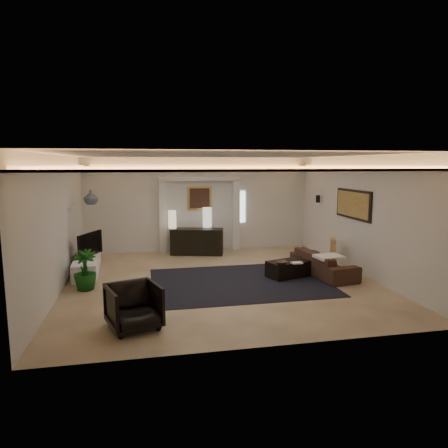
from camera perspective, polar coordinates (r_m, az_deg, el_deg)
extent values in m
plane|color=#CFAD87|center=(9.47, -0.47, -8.07)|extent=(7.00, 7.00, 0.00)
plane|color=white|center=(9.08, -0.49, 9.75)|extent=(7.00, 7.00, 0.00)
plane|color=silver|center=(12.60, -3.52, 2.80)|extent=(7.00, 0.00, 7.00)
plane|color=silver|center=(5.82, 6.11, -4.00)|extent=(7.00, 0.00, 7.00)
plane|color=silver|center=(9.17, -22.48, 0.01)|extent=(0.00, 7.00, 7.00)
plane|color=silver|center=(10.41, 18.80, 1.14)|extent=(0.00, 7.00, 7.00)
cube|color=silver|center=(9.08, -0.49, 7.99)|extent=(7.00, 7.00, 0.04)
cube|color=white|center=(12.84, 2.48, 2.47)|extent=(0.25, 0.03, 1.00)
cube|color=black|center=(9.37, 2.19, -8.23)|extent=(4.00, 3.00, 0.01)
cube|color=silver|center=(12.43, -8.69, 1.02)|extent=(0.22, 0.20, 2.20)
cube|color=silver|center=(12.75, 1.69, 1.30)|extent=(0.22, 0.20, 2.20)
cube|color=silver|center=(12.44, -3.49, 6.42)|extent=(2.52, 0.20, 0.12)
cube|color=tan|center=(12.55, -3.51, 3.69)|extent=(0.74, 0.04, 0.74)
cube|color=#4C2D1E|center=(12.52, -3.49, 3.68)|extent=(0.62, 0.02, 0.62)
cube|color=black|center=(10.63, 17.91, 2.69)|extent=(0.04, 1.64, 0.74)
cube|color=tan|center=(10.61, 17.80, 2.68)|extent=(0.02, 1.50, 0.62)
cylinder|color=black|center=(12.27, 13.21, 3.52)|extent=(0.12, 0.12, 0.22)
cube|color=silver|center=(10.51, -20.79, 2.21)|extent=(0.10, 0.55, 0.04)
cube|color=#2C2119|center=(12.07, -3.87, -2.50)|extent=(1.63, 0.87, 0.78)
cylinder|color=beige|center=(12.13, -7.38, 0.81)|extent=(0.30, 0.30, 0.53)
cylinder|color=beige|center=(12.24, -2.41, 0.95)|extent=(0.32, 0.32, 0.60)
cube|color=white|center=(10.65, -18.88, -5.41)|extent=(0.67, 2.23, 0.41)
imported|color=black|center=(10.60, -18.98, -2.61)|extent=(0.99, 0.55, 0.59)
cylinder|color=black|center=(11.30, -18.50, -2.45)|extent=(0.16, 0.16, 0.38)
imported|color=slate|center=(10.90, -18.42, 3.63)|extent=(0.36, 0.36, 0.38)
imported|color=#103F10|center=(9.21, -19.20, -6.21)|extent=(0.55, 0.55, 0.88)
imported|color=black|center=(10.19, 13.93, -5.44)|extent=(2.06, 1.03, 0.58)
cube|color=beige|center=(9.74, 14.72, -4.54)|extent=(0.67, 0.57, 0.07)
cube|color=tan|center=(10.97, 15.23, -3.11)|extent=(0.27, 0.44, 0.42)
cube|color=black|center=(9.86, 9.15, -6.27)|extent=(1.13, 0.84, 0.38)
imported|color=#433425|center=(9.47, 8.18, -5.38)|extent=(0.30, 0.30, 0.07)
cube|color=silver|center=(9.60, 10.32, -5.36)|extent=(0.26, 0.19, 0.03)
imported|color=black|center=(6.92, -12.71, -11.37)|extent=(1.02, 1.04, 0.75)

